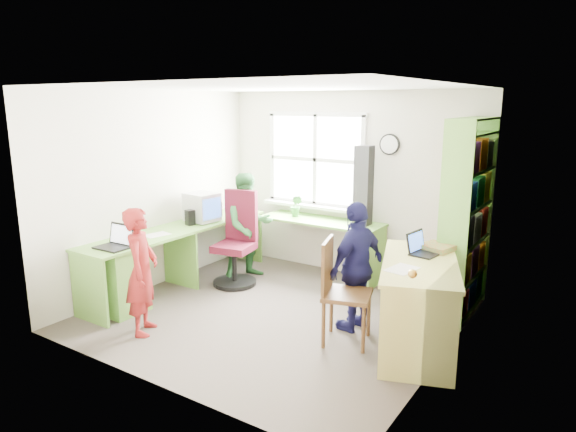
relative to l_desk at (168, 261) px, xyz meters
The scene contains 19 objects.
room 1.57m from the l_desk, 16.12° to the left, with size 3.64×3.44×2.44m.
l_desk is the anchor object (origin of this frame).
right_desk 2.86m from the l_desk, ahead, with size 1.11×1.58×0.83m.
bookshelf 3.35m from the l_desk, 26.43° to the left, with size 0.30×1.02×2.10m.
swivel_chair 0.92m from the l_desk, 69.13° to the left, with size 0.64×0.64×1.18m.
wooden_chair 2.17m from the l_desk, ahead, with size 0.54×0.54×1.00m.
crt_monitor 0.93m from the l_desk, 102.46° to the left, with size 0.41×0.37×0.37m.
laptop_left 0.71m from the l_desk, 100.93° to the right, with size 0.36×0.30×0.24m.
laptop_right 2.87m from the l_desk, 13.77° to the left, with size 0.30×0.34×0.21m.
speaker_a 0.70m from the l_desk, 107.45° to the left, with size 0.12×0.12×0.19m.
speaker_b 1.19m from the l_desk, 100.24° to the left, with size 0.10×0.10×0.20m.
cd_tower 2.52m from the l_desk, 47.51° to the left, with size 0.20×0.18×0.99m.
game_box 3.00m from the l_desk, 17.04° to the left, with size 0.35×0.35×0.06m.
paper_a 0.33m from the l_desk, behind, with size 0.25×0.32×0.00m.
paper_b 2.80m from the l_desk, ahead, with size 0.26×0.33×0.00m.
potted_plant 1.88m from the l_desk, 68.33° to the left, with size 0.16×0.13×0.29m, color #2F742E.
person_red 0.92m from the l_desk, 59.78° to the right, with size 0.46×0.30×1.27m, color maroon.
person_green 1.19m from the l_desk, 74.99° to the left, with size 0.67×0.52×1.37m, color #2A6A30.
person_navy 2.24m from the l_desk, 11.82° to the left, with size 0.77×0.32×1.31m, color #161645.
Camera 1 is at (2.97, -4.28, 2.25)m, focal length 32.00 mm.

